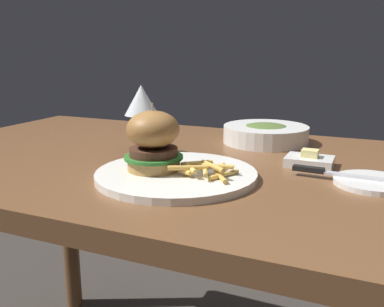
# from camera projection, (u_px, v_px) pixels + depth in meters

# --- Properties ---
(dining_table) EXTENTS (1.41, 0.79, 0.74)m
(dining_table) POSITION_uv_depth(u_px,v_px,m) (189.00, 196.00, 0.98)
(dining_table) COLOR brown
(dining_table) RESTS_ON ground
(main_plate) EXTENTS (0.31, 0.31, 0.01)m
(main_plate) POSITION_uv_depth(u_px,v_px,m) (176.00, 175.00, 0.82)
(main_plate) COLOR white
(main_plate) RESTS_ON dining_table
(burger_sandwich) EXTENTS (0.11, 0.11, 0.13)m
(burger_sandwich) POSITION_uv_depth(u_px,v_px,m) (153.00, 141.00, 0.82)
(burger_sandwich) COLOR #B78447
(burger_sandwich) RESTS_ON main_plate
(fries_pile) EXTENTS (0.13, 0.10, 0.02)m
(fries_pile) POSITION_uv_depth(u_px,v_px,m) (204.00, 169.00, 0.79)
(fries_pile) COLOR #E0B251
(fries_pile) RESTS_ON main_plate
(wine_glass) EXTENTS (0.08, 0.08, 0.16)m
(wine_glass) POSITION_uv_depth(u_px,v_px,m) (142.00, 102.00, 0.98)
(wine_glass) COLOR silver
(wine_glass) RESTS_ON dining_table
(bread_plate) EXTENTS (0.14, 0.14, 0.01)m
(bread_plate) POSITION_uv_depth(u_px,v_px,m) (372.00, 182.00, 0.78)
(bread_plate) COLOR white
(bread_plate) RESTS_ON dining_table
(table_knife) EXTENTS (0.23, 0.03, 0.01)m
(table_knife) POSITION_uv_depth(u_px,v_px,m) (343.00, 174.00, 0.80)
(table_knife) COLOR silver
(table_knife) RESTS_ON bread_plate
(butter_dish) EXTENTS (0.10, 0.07, 0.04)m
(butter_dish) POSITION_uv_depth(u_px,v_px,m) (309.00, 161.00, 0.91)
(butter_dish) COLOR white
(butter_dish) RESTS_ON dining_table
(soup_bowl) EXTENTS (0.22, 0.22, 0.05)m
(soup_bowl) POSITION_uv_depth(u_px,v_px,m) (266.00, 133.00, 1.13)
(soup_bowl) COLOR white
(soup_bowl) RESTS_ON dining_table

